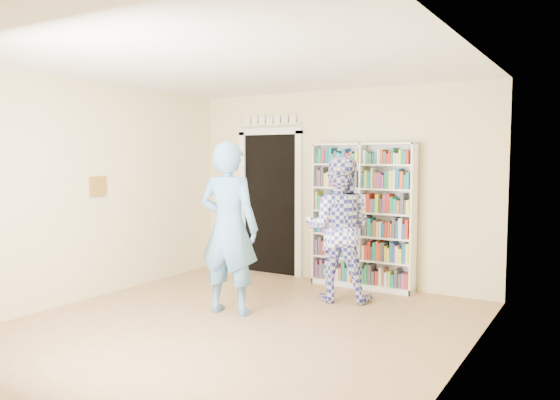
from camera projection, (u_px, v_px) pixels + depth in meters
name	position (u px, v px, depth m)	size (l,w,h in m)	color
floor	(233.00, 328.00, 5.65)	(5.00, 5.00, 0.00)	#957048
ceiling	(231.00, 64.00, 5.43)	(5.00, 5.00, 0.00)	white
wall_back	(337.00, 187.00, 7.67)	(4.50, 4.50, 0.00)	beige
wall_left	(84.00, 191.00, 6.70)	(5.00, 5.00, 0.00)	beige
wall_right	(459.00, 210.00, 4.38)	(5.00, 5.00, 0.00)	beige
bookshelf	(363.00, 215.00, 7.33)	(1.42, 0.27, 1.95)	white
doorway	(270.00, 196.00, 8.24)	(1.10, 0.08, 2.43)	black
wall_art	(98.00, 186.00, 6.86)	(0.03, 0.25, 0.25)	brown
man_blue	(229.00, 228.00, 6.13)	(0.71, 0.46, 1.94)	#578EC3
man_plaid	(338.00, 229.00, 6.69)	(0.87, 0.67, 1.78)	#33369E
paper_sheet	(338.00, 230.00, 6.51)	(0.19, 0.01, 0.27)	white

